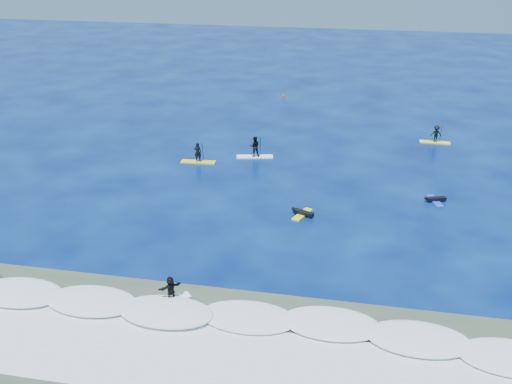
% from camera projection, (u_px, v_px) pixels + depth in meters
% --- Properties ---
extents(ground, '(160.00, 160.00, 0.00)m').
position_uv_depth(ground, '(263.00, 224.00, 36.62)').
color(ground, '#030E44').
rests_on(ground, ground).
extents(shallow_water, '(90.00, 13.00, 0.01)m').
position_uv_depth(shallow_water, '(205.00, 376.00, 24.14)').
color(shallow_water, '#354838').
rests_on(shallow_water, ground).
extents(breaking_wave, '(40.00, 6.00, 0.30)m').
position_uv_depth(breaking_wave, '(227.00, 319.00, 27.70)').
color(breaking_wave, white).
rests_on(breaking_wave, ground).
extents(whitewater, '(34.00, 5.00, 0.02)m').
position_uv_depth(whitewater, '(211.00, 361.00, 25.03)').
color(whitewater, silver).
rests_on(whitewater, ground).
extents(sup_paddler_left, '(2.84, 0.89, 1.97)m').
position_uv_depth(sup_paddler_left, '(198.00, 155.00, 45.95)').
color(sup_paddler_left, yellow).
rests_on(sup_paddler_left, ground).
extents(sup_paddler_center, '(3.09, 1.34, 2.10)m').
position_uv_depth(sup_paddler_center, '(255.00, 148.00, 46.94)').
color(sup_paddler_center, white).
rests_on(sup_paddler_center, ground).
extents(sup_paddler_right, '(2.65, 0.75, 1.84)m').
position_uv_depth(sup_paddler_right, '(436.00, 135.00, 50.14)').
color(sup_paddler_right, '#FFFB1B').
rests_on(sup_paddler_right, ground).
extents(prone_paddler_near, '(1.55, 2.06, 0.42)m').
position_uv_depth(prone_paddler_near, '(302.00, 213.00, 37.65)').
color(prone_paddler_near, yellow).
rests_on(prone_paddler_near, ground).
extents(prone_paddler_far, '(1.54, 2.03, 0.41)m').
position_uv_depth(prone_paddler_far, '(435.00, 200.00, 39.55)').
color(prone_paddler_far, blue).
rests_on(prone_paddler_far, ground).
extents(wave_surfer, '(1.82, 1.72, 1.42)m').
position_uv_depth(wave_surfer, '(171.00, 290.00, 28.50)').
color(wave_surfer, white).
rests_on(wave_surfer, breaking_wave).
extents(marker_buoy, '(0.25, 0.25, 0.61)m').
position_uv_depth(marker_buoy, '(283.00, 97.00, 63.34)').
color(marker_buoy, '#D84413').
rests_on(marker_buoy, ground).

